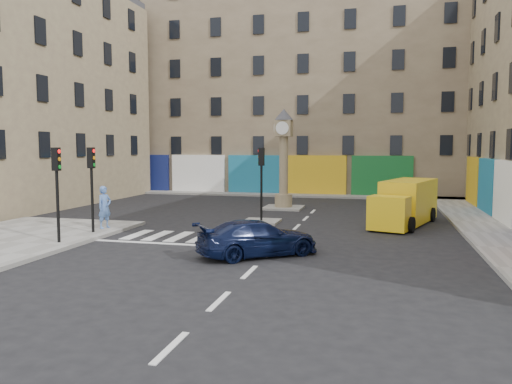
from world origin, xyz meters
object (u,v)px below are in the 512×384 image
at_px(clock_pillar, 284,152).
at_px(traffic_light_left_near, 57,179).
at_px(navy_sedan, 258,238).
at_px(traffic_light_island, 261,172).
at_px(yellow_van, 405,203).
at_px(traffic_light_left_far, 92,176).
at_px(pedestrian_blue, 105,207).

bearing_deg(clock_pillar, traffic_light_left_near, -114.55).
xyz_separation_m(clock_pillar, navy_sedan, (1.68, -13.62, -2.91)).
distance_m(traffic_light_island, navy_sedan, 8.05).
xyz_separation_m(traffic_light_island, yellow_van, (7.12, 1.15, -1.50)).
height_order(traffic_light_left_near, traffic_light_left_far, same).
relative_size(clock_pillar, navy_sedan, 1.38).
distance_m(clock_pillar, pedestrian_blue, 12.35).
relative_size(traffic_light_island, clock_pillar, 0.61).
bearing_deg(traffic_light_left_near, yellow_van, 33.69).
distance_m(traffic_light_left_far, clock_pillar, 13.05).
bearing_deg(yellow_van, traffic_light_island, -152.63).
xyz_separation_m(traffic_light_left_far, traffic_light_island, (6.30, 5.40, -0.03)).
xyz_separation_m(traffic_light_island, pedestrian_blue, (-6.37, -4.30, -1.47)).
distance_m(traffic_light_left_far, traffic_light_island, 8.30).
xyz_separation_m(traffic_light_left_near, navy_sedan, (7.98, 0.17, -1.98)).
relative_size(traffic_light_island, pedestrian_blue, 1.91).
xyz_separation_m(clock_pillar, pedestrian_blue, (-6.37, -10.29, -2.43)).
xyz_separation_m(traffic_light_left_far, pedestrian_blue, (-0.07, 1.10, -1.50)).
bearing_deg(traffic_light_island, yellow_van, 9.16).
height_order(traffic_light_island, pedestrian_blue, traffic_light_island).
xyz_separation_m(traffic_light_left_far, navy_sedan, (7.98, -2.23, -1.98)).
height_order(traffic_light_island, navy_sedan, traffic_light_island).
height_order(traffic_light_left_far, yellow_van, traffic_light_left_far).
xyz_separation_m(traffic_light_left_near, clock_pillar, (6.30, 13.80, 0.93)).
relative_size(clock_pillar, yellow_van, 0.97).
bearing_deg(traffic_light_left_far, yellow_van, 26.01).
bearing_deg(traffic_light_left_far, clock_pillar, 61.06).
relative_size(traffic_light_left_near, clock_pillar, 0.61).
relative_size(navy_sedan, yellow_van, 0.70).
bearing_deg(pedestrian_blue, navy_sedan, -93.65).
distance_m(traffic_light_left_near, yellow_van, 16.21).
bearing_deg(clock_pillar, yellow_van, -34.22).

